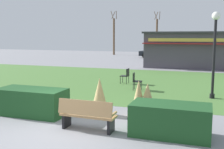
{
  "coord_description": "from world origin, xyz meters",
  "views": [
    {
      "loc": [
        4.01,
        -6.95,
        2.8
      ],
      "look_at": [
        0.28,
        3.79,
        1.21
      ],
      "focal_mm": 44.72,
      "sensor_mm": 36.0,
      "label": 1
    }
  ],
  "objects_px": {
    "lamppost_mid": "(215,44)",
    "cafe_chair_east": "(136,80)",
    "park_bench": "(87,115)",
    "parked_car_west_slot": "(156,53)",
    "food_kiosk": "(194,49)",
    "tree_right_bg": "(114,36)",
    "cafe_chair_west": "(126,75)",
    "parked_car_center_slot": "(196,54)",
    "tree_center_bg": "(157,36)"
  },
  "relations": [
    {
      "from": "lamppost_mid",
      "to": "cafe_chair_east",
      "type": "distance_m",
      "value": 4.25
    },
    {
      "from": "park_bench",
      "to": "parked_car_west_slot",
      "type": "distance_m",
      "value": 27.89
    },
    {
      "from": "park_bench",
      "to": "food_kiosk",
      "type": "distance_m",
      "value": 18.9
    },
    {
      "from": "cafe_chair_east",
      "to": "tree_right_bg",
      "type": "bearing_deg",
      "value": 111.21
    },
    {
      "from": "cafe_chair_west",
      "to": "food_kiosk",
      "type": "bearing_deg",
      "value": 72.75
    },
    {
      "from": "parked_car_center_slot",
      "to": "tree_right_bg",
      "type": "xyz_separation_m",
      "value": [
        -11.7,
        3.65,
        2.14
      ]
    },
    {
      "from": "lamppost_mid",
      "to": "food_kiosk",
      "type": "relative_size",
      "value": 0.45
    },
    {
      "from": "park_bench",
      "to": "cafe_chair_west",
      "type": "height_order",
      "value": "park_bench"
    },
    {
      "from": "cafe_chair_west",
      "to": "cafe_chair_east",
      "type": "height_order",
      "value": "same"
    },
    {
      "from": "food_kiosk",
      "to": "parked_car_center_slot",
      "type": "relative_size",
      "value": 1.95
    },
    {
      "from": "parked_car_west_slot",
      "to": "tree_center_bg",
      "type": "relative_size",
      "value": 0.69
    },
    {
      "from": "cafe_chair_west",
      "to": "parked_car_west_slot",
      "type": "height_order",
      "value": "parked_car_west_slot"
    },
    {
      "from": "cafe_chair_west",
      "to": "lamppost_mid",
      "type": "bearing_deg",
      "value": -27.09
    },
    {
      "from": "parked_car_west_slot",
      "to": "tree_right_bg",
      "type": "height_order",
      "value": "tree_right_bg"
    },
    {
      "from": "cafe_chair_east",
      "to": "cafe_chair_west",
      "type": "bearing_deg",
      "value": 121.49
    },
    {
      "from": "food_kiosk",
      "to": "cafe_chair_west",
      "type": "height_order",
      "value": "food_kiosk"
    },
    {
      "from": "lamppost_mid",
      "to": "cafe_chair_east",
      "type": "bearing_deg",
      "value": 168.35
    },
    {
      "from": "park_bench",
      "to": "tree_center_bg",
      "type": "bearing_deg",
      "value": 96.69
    },
    {
      "from": "parked_car_west_slot",
      "to": "tree_right_bg",
      "type": "relative_size",
      "value": 0.68
    },
    {
      "from": "parked_car_west_slot",
      "to": "tree_right_bg",
      "type": "bearing_deg",
      "value": 152.12
    },
    {
      "from": "tree_center_bg",
      "to": "cafe_chair_west",
      "type": "bearing_deg",
      "value": -83.86
    },
    {
      "from": "park_bench",
      "to": "food_kiosk",
      "type": "xyz_separation_m",
      "value": [
        2.07,
        18.75,
        1.1
      ]
    },
    {
      "from": "parked_car_west_slot",
      "to": "tree_right_bg",
      "type": "xyz_separation_m",
      "value": [
        -6.9,
        3.65,
        2.14
      ]
    },
    {
      "from": "cafe_chair_west",
      "to": "parked_car_center_slot",
      "type": "xyz_separation_m",
      "value": [
        3.08,
        19.52,
        0.12
      ]
    },
    {
      "from": "lamppost_mid",
      "to": "parked_car_center_slot",
      "type": "distance_m",
      "value": 22.08
    },
    {
      "from": "tree_center_bg",
      "to": "parked_car_west_slot",
      "type": "bearing_deg",
      "value": -79.88
    },
    {
      "from": "park_bench",
      "to": "cafe_chair_east",
      "type": "xyz_separation_m",
      "value": [
        -0.19,
        6.55,
        0.05
      ]
    },
    {
      "from": "park_bench",
      "to": "tree_right_bg",
      "type": "bearing_deg",
      "value": 107.39
    },
    {
      "from": "cafe_chair_east",
      "to": "tree_center_bg",
      "type": "distance_m",
      "value": 26.85
    },
    {
      "from": "cafe_chair_east",
      "to": "parked_car_west_slot",
      "type": "relative_size",
      "value": 0.21
    },
    {
      "from": "park_bench",
      "to": "cafe_chair_west",
      "type": "distance_m",
      "value": 8.3
    },
    {
      "from": "parked_car_center_slot",
      "to": "tree_center_bg",
      "type": "xyz_separation_m",
      "value": [
        -5.75,
        5.33,
        2.08
      ]
    },
    {
      "from": "food_kiosk",
      "to": "tree_right_bg",
      "type": "height_order",
      "value": "tree_right_bg"
    },
    {
      "from": "food_kiosk",
      "to": "park_bench",
      "type": "bearing_deg",
      "value": -96.3
    },
    {
      "from": "lamppost_mid",
      "to": "tree_center_bg",
      "type": "xyz_separation_m",
      "value": [
        -7.42,
        27.27,
        0.3
      ]
    },
    {
      "from": "cafe_chair_west",
      "to": "tree_right_bg",
      "type": "relative_size",
      "value": 0.14
    },
    {
      "from": "parked_car_west_slot",
      "to": "parked_car_center_slot",
      "type": "relative_size",
      "value": 0.98
    },
    {
      "from": "lamppost_mid",
      "to": "tree_center_bg",
      "type": "bearing_deg",
      "value": 105.22
    },
    {
      "from": "cafe_chair_west",
      "to": "parked_car_west_slot",
      "type": "xyz_separation_m",
      "value": [
        -1.72,
        19.52,
        0.12
      ]
    },
    {
      "from": "tree_center_bg",
      "to": "food_kiosk",
      "type": "bearing_deg",
      "value": -67.41
    },
    {
      "from": "park_bench",
      "to": "tree_center_bg",
      "type": "height_order",
      "value": "tree_center_bg"
    },
    {
      "from": "food_kiosk",
      "to": "tree_center_bg",
      "type": "distance_m",
      "value": 15.53
    },
    {
      "from": "park_bench",
      "to": "food_kiosk",
      "type": "relative_size",
      "value": 0.2
    },
    {
      "from": "park_bench",
      "to": "cafe_chair_west",
      "type": "xyz_separation_m",
      "value": [
        -1.2,
        8.21,
        0.05
      ]
    },
    {
      "from": "food_kiosk",
      "to": "cafe_chair_east",
      "type": "xyz_separation_m",
      "value": [
        -2.26,
        -12.2,
        -1.05
      ]
    },
    {
      "from": "cafe_chair_east",
      "to": "tree_center_bg",
      "type": "height_order",
      "value": "tree_center_bg"
    },
    {
      "from": "food_kiosk",
      "to": "parked_car_west_slot",
      "type": "bearing_deg",
      "value": 119.11
    },
    {
      "from": "lamppost_mid",
      "to": "food_kiosk",
      "type": "xyz_separation_m",
      "value": [
        -1.47,
        12.97,
        -0.85
      ]
    },
    {
      "from": "park_bench",
      "to": "lamppost_mid",
      "type": "distance_m",
      "value": 7.05
    },
    {
      "from": "lamppost_mid",
      "to": "cafe_chair_east",
      "type": "relative_size",
      "value": 4.3
    }
  ]
}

